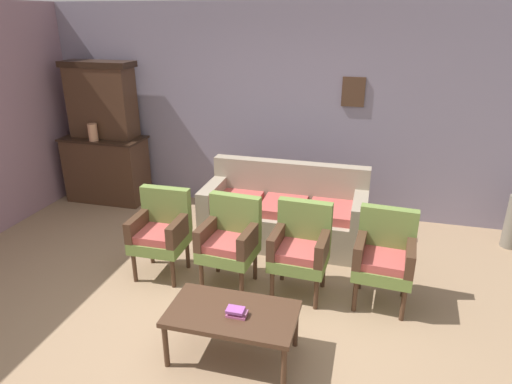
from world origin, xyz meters
The scene contains 12 objects.
ground_plane centered at (0.00, 0.00, 0.00)m, with size 7.68×7.68×0.00m, color #997A5B.
wall_back_with_decor centered at (0.00, 2.63, 1.35)m, with size 6.40×0.09×2.70m.
side_cabinet centered at (-2.47, 2.25, 0.47)m, with size 1.16×0.55×0.93m.
cabinet_upper_hutch centered at (-2.47, 2.33, 1.45)m, with size 0.99×0.38×1.03m.
vase_on_cabinet centered at (-2.50, 2.07, 1.05)m, with size 0.13×0.13×0.24m, color tan.
floral_couch centered at (0.26, 1.65, 0.33)m, with size 1.90×0.82×0.90m.
armchair_near_couch_end centered at (-0.82, 0.61, 0.50)m, with size 0.53×0.50×0.90m.
armchair_row_middle centered at (-0.08, 0.60, 0.50)m, with size 0.56×0.53×0.90m.
armchair_near_cabinet centered at (0.61, 0.63, 0.50)m, with size 0.55×0.52×0.90m.
armchair_by_doorway centered at (1.38, 0.66, 0.50)m, with size 0.55×0.53×0.90m.
coffee_table centered at (0.26, -0.40, 0.38)m, with size 1.00×0.56×0.42m.
book_stack_on_table centered at (0.31, -0.44, 0.45)m, with size 0.16×0.10×0.06m.
Camera 1 is at (1.16, -3.11, 2.55)m, focal length 31.44 mm.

